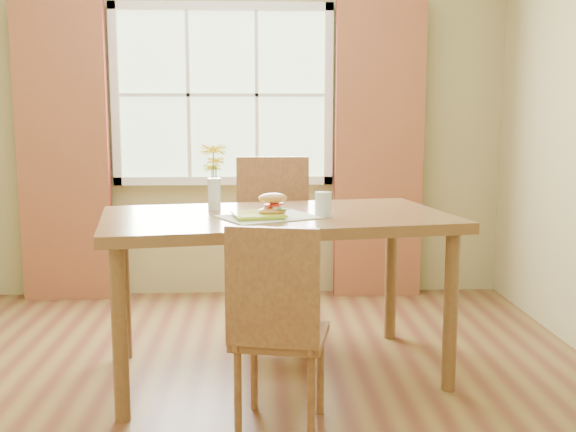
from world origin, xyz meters
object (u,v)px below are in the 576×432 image
at_px(dining_table, 277,231).
at_px(chair_far, 273,237).
at_px(flower_vase, 214,171).
at_px(chair_near, 277,321).
at_px(water_glass, 323,205).
at_px(croissant_sandwich, 273,204).

distance_m(dining_table, chair_far, 0.73).
height_order(chair_far, flower_vase, flower_vase).
xyz_separation_m(chair_near, chair_far, (0.02, 1.41, 0.10)).
distance_m(water_glass, flower_vase, 0.63).
bearing_deg(croissant_sandwich, dining_table, 78.14).
xyz_separation_m(chair_far, water_glass, (0.23, -0.81, 0.31)).
bearing_deg(croissant_sandwich, water_glass, 8.47).
distance_m(chair_near, flower_vase, 1.07).
bearing_deg(water_glass, dining_table, 156.72).
bearing_deg(water_glass, chair_far, 105.87).
bearing_deg(water_glass, chair_near, -112.46).
bearing_deg(flower_vase, croissant_sandwich, -45.29).
distance_m(croissant_sandwich, water_glass, 0.26).
relative_size(dining_table, croissant_sandwich, 12.32).
relative_size(croissant_sandwich, water_glass, 1.24).
bearing_deg(chair_far, dining_table, -90.53).
bearing_deg(flower_vase, dining_table, -25.40).
bearing_deg(flower_vase, chair_near, -70.00).
height_order(dining_table, chair_near, chair_near).
bearing_deg(chair_far, flower_vase, -120.88).
height_order(chair_near, chair_far, chair_far).
xyz_separation_m(chair_near, croissant_sandwich, (-0.01, 0.55, 0.42)).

